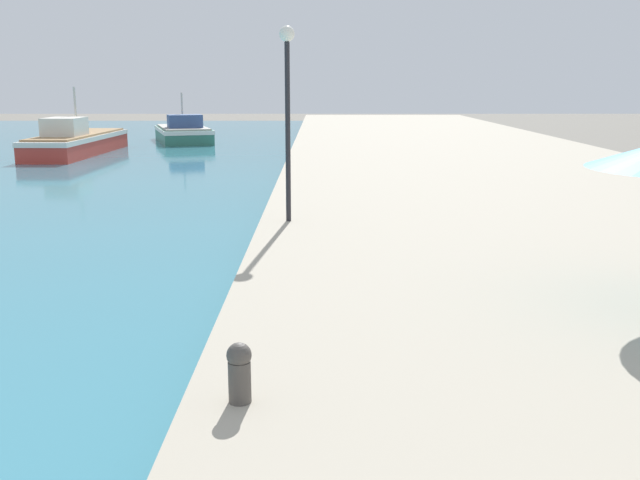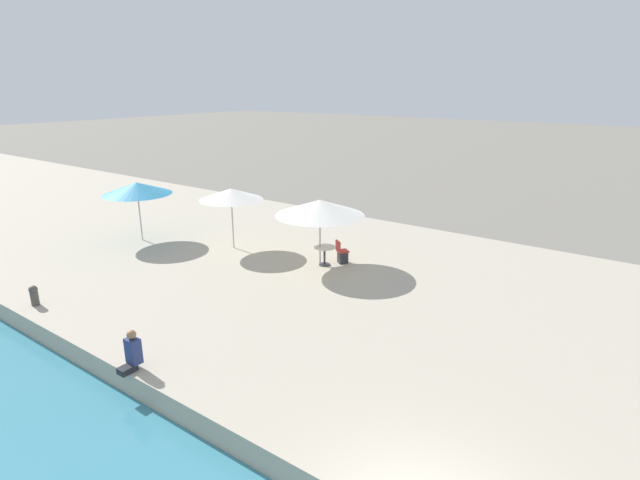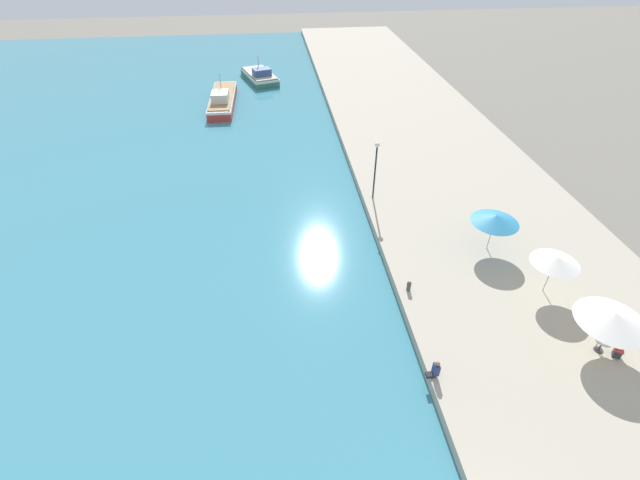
{
  "view_description": "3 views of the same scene",
  "coord_description": "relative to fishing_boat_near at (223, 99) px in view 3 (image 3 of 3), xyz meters",
  "views": [
    {
      "loc": [
        1.47,
        6.53,
        3.93
      ],
      "look_at": [
        1.5,
        17.74,
        1.45
      ],
      "focal_mm": 40.0,
      "sensor_mm": 36.0,
      "label": 1
    },
    {
      "loc": [
        -5.75,
        -2.2,
        7.32
      ],
      "look_at": [
        8.83,
        8.36,
        1.65
      ],
      "focal_mm": 28.0,
      "sensor_mm": 36.0,
      "label": 2
    },
    {
      "loc": [
        -6.53,
        -3.58,
        18.18
      ],
      "look_at": [
        -4.0,
        18.0,
        1.25
      ],
      "focal_mm": 24.0,
      "sensor_mm": 36.0,
      "label": 3
    }
  ],
  "objects": [
    {
      "name": "water_basin",
      "position": [
        -16.0,
        -9.13,
        -0.75
      ],
      "size": [
        56.0,
        90.0,
        0.04
      ],
      "color": "teal",
      "rests_on": "ground_plane"
    },
    {
      "name": "quay_promenade",
      "position": [
        20.0,
        -9.13,
        -0.44
      ],
      "size": [
        16.0,
        90.0,
        0.65
      ],
      "color": "#B2A893",
      "rests_on": "ground_plane"
    },
    {
      "name": "fishing_boat_near",
      "position": [
        0.0,
        0.0,
        0.0
      ],
      "size": [
        2.86,
        10.41,
        3.67
      ],
      "rotation": [
        0.0,
        0.0,
        -0.02
      ],
      "color": "red",
      "rests_on": "water_basin"
    },
    {
      "name": "fishing_boat_mid",
      "position": [
        4.29,
        8.54,
        -0.08
      ],
      "size": [
        5.18,
        7.87,
        3.25
      ],
      "rotation": [
        0.0,
        0.0,
        0.3
      ],
      "color": "#33705B",
      "rests_on": "water_basin"
    },
    {
      "name": "cafe_umbrella_pink",
      "position": [
        20.83,
        -37.78,
        2.15
      ],
      "size": [
        3.35,
        3.35,
        2.56
      ],
      "color": "#B7B7B7",
      "rests_on": "quay_promenade"
    },
    {
      "name": "cafe_umbrella_white",
      "position": [
        20.37,
        -33.6,
        2.2
      ],
      "size": [
        2.62,
        2.62,
        2.55
      ],
      "color": "#B7B7B7",
      "rests_on": "quay_promenade"
    },
    {
      "name": "cafe_umbrella_striped",
      "position": [
        18.78,
        -29.49,
        2.22
      ],
      "size": [
        2.94,
        2.94,
        2.59
      ],
      "color": "#B7B7B7",
      "rests_on": "quay_promenade"
    },
    {
      "name": "cafe_table",
      "position": [
        20.91,
        -37.93,
        0.42
      ],
      "size": [
        0.8,
        0.8,
        0.74
      ],
      "color": "#333338",
      "rests_on": "quay_promenade"
    },
    {
      "name": "cafe_chair_left",
      "position": [
        21.51,
        -38.34,
        0.21
      ],
      "size": [
        0.58,
        0.57,
        0.91
      ],
      "rotation": [
        0.0,
        0.0,
        4.11
      ],
      "color": "#2D2D33",
      "rests_on": "quay_promenade"
    },
    {
      "name": "person_at_quay",
      "position": [
        12.22,
        -38.39,
        0.34
      ],
      "size": [
        0.56,
        0.36,
        1.03
      ],
      "color": "#232328",
      "rests_on": "quay_promenade"
    },
    {
      "name": "mooring_bollard",
      "position": [
        12.63,
        -32.66,
        0.23
      ],
      "size": [
        0.26,
        0.26,
        0.65
      ],
      "color": "#4C4742",
      "rests_on": "quay_promenade"
    },
    {
      "name": "lamppost",
      "position": [
        12.71,
        -22.62,
        2.98
      ],
      "size": [
        0.36,
        0.36,
        4.56
      ],
      "color": "#232328",
      "rests_on": "quay_promenade"
    }
  ]
}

